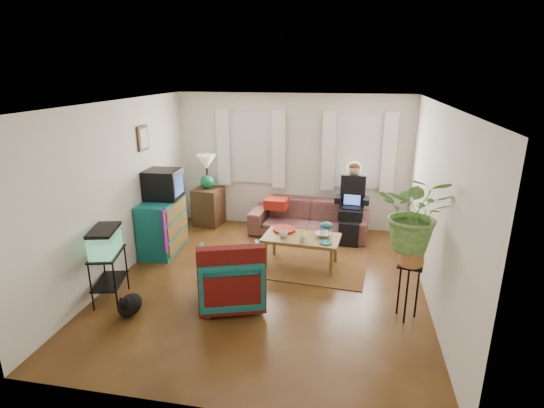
% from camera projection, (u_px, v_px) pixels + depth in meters
% --- Properties ---
extents(floor, '(4.50, 5.00, 0.01)m').
position_uv_depth(floor, '(267.00, 283.00, 6.29)').
color(floor, '#4F2B14').
rests_on(floor, ground).
extents(ceiling, '(4.50, 5.00, 0.01)m').
position_uv_depth(ceiling, '(266.00, 103.00, 5.50)').
color(ceiling, white).
rests_on(ceiling, wall_back).
extents(wall_back, '(4.50, 0.01, 2.60)m').
position_uv_depth(wall_back, '(292.00, 162.00, 8.23)').
color(wall_back, silver).
rests_on(wall_back, floor).
extents(wall_front, '(4.50, 0.01, 2.60)m').
position_uv_depth(wall_front, '(208.00, 285.00, 3.55)').
color(wall_front, silver).
rests_on(wall_front, floor).
extents(wall_left, '(0.01, 5.00, 2.60)m').
position_uv_depth(wall_left, '(118.00, 191.00, 6.29)').
color(wall_left, silver).
rests_on(wall_left, floor).
extents(wall_right, '(0.01, 5.00, 2.60)m').
position_uv_depth(wall_right, '(437.00, 208.00, 5.49)').
color(wall_right, silver).
rests_on(wall_right, floor).
extents(window_left, '(1.08, 0.04, 1.38)m').
position_uv_depth(window_left, '(252.00, 148.00, 8.28)').
color(window_left, white).
rests_on(window_left, wall_back).
extents(window_right, '(1.08, 0.04, 1.38)m').
position_uv_depth(window_right, '(358.00, 152.00, 7.92)').
color(window_right, white).
rests_on(window_right, wall_back).
extents(curtains_left, '(1.36, 0.06, 1.50)m').
position_uv_depth(curtains_left, '(251.00, 149.00, 8.20)').
color(curtains_left, white).
rests_on(curtains_left, wall_back).
extents(curtains_right, '(1.36, 0.06, 1.50)m').
position_uv_depth(curtains_right, '(358.00, 152.00, 7.84)').
color(curtains_right, white).
rests_on(curtains_right, wall_back).
extents(picture_frame, '(0.04, 0.32, 0.40)m').
position_uv_depth(picture_frame, '(143.00, 138.00, 6.88)').
color(picture_frame, '#3D2616').
rests_on(picture_frame, wall_left).
extents(area_rug, '(2.13, 1.77, 0.01)m').
position_uv_depth(area_rug, '(305.00, 260.00, 7.00)').
color(area_rug, brown).
rests_on(area_rug, floor).
extents(sofa, '(2.24, 1.01, 0.86)m').
position_uv_depth(sofa, '(309.00, 213.00, 8.01)').
color(sofa, brown).
rests_on(sofa, floor).
extents(seated_person, '(0.59, 0.71, 1.30)m').
position_uv_depth(seated_person, '(352.00, 205.00, 7.75)').
color(seated_person, black).
rests_on(seated_person, sofa).
extents(side_table, '(0.58, 0.58, 0.75)m').
position_uv_depth(side_table, '(209.00, 206.00, 8.55)').
color(side_table, '#3C2516').
rests_on(side_table, floor).
extents(table_lamp, '(0.44, 0.44, 0.69)m').
position_uv_depth(table_lamp, '(207.00, 173.00, 8.33)').
color(table_lamp, white).
rests_on(table_lamp, side_table).
extents(dresser, '(0.56, 1.05, 0.92)m').
position_uv_depth(dresser, '(163.00, 225.00, 7.27)').
color(dresser, '#12526C').
rests_on(dresser, floor).
extents(crt_tv, '(0.59, 0.54, 0.49)m').
position_uv_depth(crt_tv, '(163.00, 184.00, 7.15)').
color(crt_tv, black).
rests_on(crt_tv, dresser).
extents(aquarium_stand, '(0.48, 0.68, 0.69)m').
position_uv_depth(aquarium_stand, '(110.00, 277.00, 5.73)').
color(aquarium_stand, black).
rests_on(aquarium_stand, floor).
extents(aquarium, '(0.44, 0.62, 0.36)m').
position_uv_depth(aquarium, '(105.00, 241.00, 5.57)').
color(aquarium, '#7FD899').
rests_on(aquarium, aquarium_stand).
extents(black_cat, '(0.32, 0.44, 0.35)m').
position_uv_depth(black_cat, '(130.00, 303.00, 5.42)').
color(black_cat, black).
rests_on(black_cat, floor).
extents(armchair, '(1.02, 0.99, 0.84)m').
position_uv_depth(armchair, '(231.00, 274.00, 5.63)').
color(armchair, '#105C61').
rests_on(armchair, floor).
extents(serape_throw, '(0.87, 0.46, 0.70)m').
position_uv_depth(serape_throw, '(232.00, 274.00, 5.27)').
color(serape_throw, '#9E0A0A').
rests_on(serape_throw, armchair).
extents(coffee_table, '(1.25, 0.76, 0.49)m').
position_uv_depth(coffee_table, '(301.00, 251.00, 6.78)').
color(coffee_table, brown).
rests_on(coffee_table, floor).
extents(cup_a, '(0.15, 0.15, 0.11)m').
position_uv_depth(cup_a, '(283.00, 234.00, 6.66)').
color(cup_a, white).
rests_on(cup_a, coffee_table).
extents(cup_b, '(0.12, 0.12, 0.10)m').
position_uv_depth(cup_b, '(302.00, 238.00, 6.50)').
color(cup_b, beige).
rests_on(cup_b, coffee_table).
extents(bowl, '(0.25, 0.25, 0.06)m').
position_uv_depth(bowl, '(323.00, 234.00, 6.71)').
color(bowl, white).
rests_on(bowl, coffee_table).
extents(snack_tray, '(0.40, 0.40, 0.04)m').
position_uv_depth(snack_tray, '(284.00, 230.00, 6.93)').
color(snack_tray, '#B21414').
rests_on(snack_tray, coffee_table).
extents(birdcage, '(0.21, 0.21, 0.35)m').
position_uv_depth(birdcage, '(326.00, 233.00, 6.40)').
color(birdcage, '#115B6B').
rests_on(birdcage, coffee_table).
extents(plant_stand, '(0.38, 0.38, 0.75)m').
position_uv_depth(plant_stand, '(408.00, 291.00, 5.29)').
color(plant_stand, black).
rests_on(plant_stand, floor).
extents(potted_plant, '(0.99, 0.90, 0.95)m').
position_uv_depth(potted_plant, '(415.00, 225.00, 5.02)').
color(potted_plant, '#599947').
rests_on(potted_plant, plant_stand).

